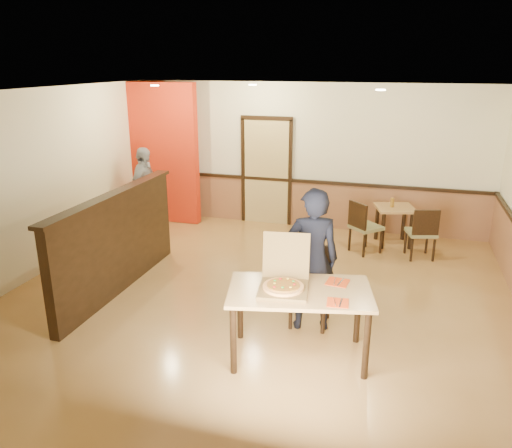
% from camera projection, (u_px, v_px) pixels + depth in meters
% --- Properties ---
extents(floor, '(7.00, 7.00, 0.00)m').
position_uv_depth(floor, '(256.00, 300.00, 6.94)').
color(floor, '#BB8A48').
rests_on(floor, ground).
extents(ceiling, '(7.00, 7.00, 0.00)m').
position_uv_depth(ceiling, '(256.00, 93.00, 6.07)').
color(ceiling, black).
rests_on(ceiling, wall_back).
extents(wall_back, '(7.00, 0.00, 7.00)m').
position_uv_depth(wall_back, '(307.00, 157.00, 9.69)').
color(wall_back, '#F1EABD').
rests_on(wall_back, floor).
extents(wall_left, '(0.00, 7.00, 7.00)m').
position_uv_depth(wall_left, '(32.00, 186.00, 7.44)').
color(wall_left, '#F1EABD').
rests_on(wall_left, floor).
extents(wainscot_back, '(7.00, 0.04, 0.90)m').
position_uv_depth(wainscot_back, '(305.00, 204.00, 9.96)').
color(wainscot_back, '#8F5D39').
rests_on(wainscot_back, floor).
extents(chair_rail_back, '(7.00, 0.06, 0.06)m').
position_uv_depth(chair_rail_back, '(306.00, 181.00, 9.80)').
color(chair_rail_back, black).
rests_on(chair_rail_back, wall_back).
extents(back_door, '(0.90, 0.06, 2.10)m').
position_uv_depth(back_door, '(267.00, 172.00, 9.98)').
color(back_door, tan).
rests_on(back_door, wall_back).
extents(booth_partition, '(0.20, 3.10, 1.44)m').
position_uv_depth(booth_partition, '(117.00, 241.00, 7.06)').
color(booth_partition, black).
rests_on(booth_partition, floor).
extents(red_accent_panel, '(1.60, 0.20, 2.78)m').
position_uv_depth(red_accent_panel, '(160.00, 154.00, 10.02)').
color(red_accent_panel, red).
rests_on(red_accent_panel, floor).
extents(spot_a, '(0.14, 0.14, 0.02)m').
position_uv_depth(spot_a, '(155.00, 85.00, 8.33)').
color(spot_a, beige).
rests_on(spot_a, ceiling).
extents(spot_b, '(0.14, 0.14, 0.02)m').
position_uv_depth(spot_b, '(253.00, 85.00, 8.57)').
color(spot_b, beige).
rests_on(spot_b, ceiling).
extents(spot_c, '(0.14, 0.14, 0.02)m').
position_uv_depth(spot_c, '(381.00, 90.00, 7.07)').
color(spot_c, beige).
rests_on(spot_c, ceiling).
extents(main_table, '(1.69, 1.19, 0.82)m').
position_uv_depth(main_table, '(300.00, 299.00, 5.40)').
color(main_table, '#B4884B').
rests_on(main_table, floor).
extents(diner_chair, '(0.49, 0.49, 0.99)m').
position_uv_depth(diner_chair, '(312.00, 282.00, 6.24)').
color(diner_chair, olive).
rests_on(diner_chair, floor).
extents(side_chair_left, '(0.64, 0.64, 0.92)m').
position_uv_depth(side_chair_left, '(363.00, 225.00, 8.52)').
color(side_chair_left, olive).
rests_on(side_chair_left, floor).
extents(side_chair_right, '(0.55, 0.55, 0.89)m').
position_uv_depth(side_chair_right, '(422.00, 231.00, 8.25)').
color(side_chair_right, olive).
rests_on(side_chair_right, floor).
extents(side_table, '(0.80, 0.80, 0.70)m').
position_uv_depth(side_table, '(394.00, 216.00, 8.92)').
color(side_table, '#B4884B').
rests_on(side_table, floor).
extents(diner, '(0.75, 0.60, 1.79)m').
position_uv_depth(diner, '(312.00, 260.00, 5.98)').
color(diner, black).
rests_on(diner, floor).
extents(passerby, '(0.46, 0.98, 1.63)m').
position_uv_depth(passerby, '(145.00, 190.00, 9.58)').
color(passerby, gray).
rests_on(passerby, floor).
extents(pizza_box, '(0.60, 0.68, 0.55)m').
position_uv_depth(pizza_box, '(284.00, 283.00, 5.37)').
color(pizza_box, brown).
rests_on(pizza_box, main_table).
extents(pizza, '(0.58, 0.58, 0.03)m').
position_uv_depth(pizza, '(283.00, 287.00, 5.32)').
color(pizza, '#F4B058').
rests_on(pizza, pizza_box).
extents(napkin_near, '(0.24, 0.24, 0.01)m').
position_uv_depth(napkin_near, '(338.00, 303.00, 5.08)').
color(napkin_near, '#E94410').
rests_on(napkin_near, main_table).
extents(napkin_far, '(0.26, 0.26, 0.01)m').
position_uv_depth(napkin_far, '(337.00, 282.00, 5.55)').
color(napkin_far, '#E94410').
rests_on(napkin_far, main_table).
extents(condiment, '(0.07, 0.07, 0.16)m').
position_uv_depth(condiment, '(392.00, 202.00, 8.84)').
color(condiment, '#885D18').
rests_on(condiment, side_table).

